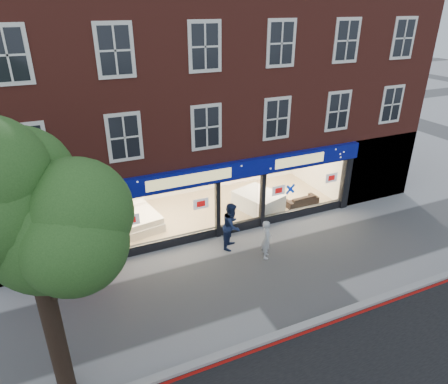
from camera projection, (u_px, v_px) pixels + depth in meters
ground at (276, 269)px, 14.80m from camera, size 120.00×120.00×0.00m
kerb_line at (328, 324)px, 12.24m from camera, size 60.00×0.10×0.01m
kerb_stone at (325, 319)px, 12.38m from camera, size 60.00×0.25×0.12m
showroom_floor at (220, 208)px, 19.11m from camera, size 11.00×4.50×0.10m
building at (204, 60)px, 17.67m from camera, size 19.00×8.26×10.30m
street_tree at (24, 220)px, 8.08m from camera, size 4.00×3.20×6.60m
display_bed at (134, 218)px, 17.35m from camera, size 2.24×2.57×1.30m
bedside_table at (113, 224)px, 17.08m from camera, size 0.50×0.50×0.55m
mattress_stack at (258, 201)px, 18.80m from camera, size 2.15×2.43×0.81m
sofa at (301, 200)px, 19.24m from camera, size 1.71×0.73×0.49m
a_board at (111, 256)px, 14.81m from camera, size 0.64×0.51×0.86m
pedestrian_grey at (267, 239)px, 15.20m from camera, size 0.60×0.68×1.57m
pedestrian_blue at (232, 226)px, 15.77m from camera, size 1.17×1.19×1.94m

